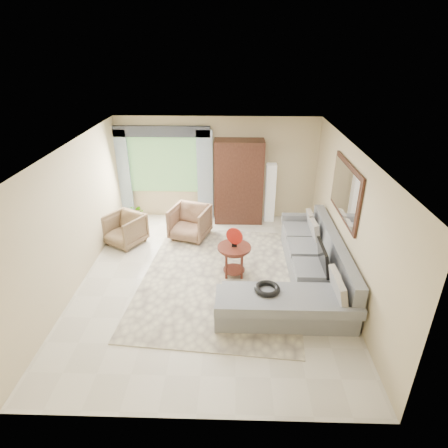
{
  "coord_description": "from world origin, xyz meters",
  "views": [
    {
      "loc": [
        0.44,
        -6.08,
        4.22
      ],
      "look_at": [
        0.25,
        0.35,
        1.05
      ],
      "focal_mm": 30.0,
      "sensor_mm": 36.0,
      "label": 1
    }
  ],
  "objects_px": {
    "armoire": "(239,182)",
    "potted_plant": "(137,214)",
    "armchair_right": "(190,222)",
    "floor_lamp": "(270,193)",
    "sectional_sofa": "(305,274)",
    "coffee_table": "(234,260)",
    "tv_screen": "(323,257)",
    "armchair_left": "(125,229)"
  },
  "relations": [
    {
      "from": "tv_screen",
      "to": "potted_plant",
      "type": "relative_size",
      "value": 1.42
    },
    {
      "from": "tv_screen",
      "to": "armoire",
      "type": "relative_size",
      "value": 0.35
    },
    {
      "from": "sectional_sofa",
      "to": "armchair_right",
      "type": "height_order",
      "value": "sectional_sofa"
    },
    {
      "from": "potted_plant",
      "to": "coffee_table",
      "type": "bearing_deg",
      "value": -42.74
    },
    {
      "from": "coffee_table",
      "to": "tv_screen",
      "type": "bearing_deg",
      "value": -16.1
    },
    {
      "from": "coffee_table",
      "to": "armchair_right",
      "type": "bearing_deg",
      "value": 123.47
    },
    {
      "from": "floor_lamp",
      "to": "coffee_table",
      "type": "bearing_deg",
      "value": -109.03
    },
    {
      "from": "sectional_sofa",
      "to": "coffee_table",
      "type": "xyz_separation_m",
      "value": [
        -1.33,
        0.36,
        0.06
      ]
    },
    {
      "from": "coffee_table",
      "to": "armchair_left",
      "type": "xyz_separation_m",
      "value": [
        -2.49,
        1.23,
        0.01
      ]
    },
    {
      "from": "coffee_table",
      "to": "armchair_left",
      "type": "bearing_deg",
      "value": 153.75
    },
    {
      "from": "tv_screen",
      "to": "armchair_left",
      "type": "height_order",
      "value": "tv_screen"
    },
    {
      "from": "sectional_sofa",
      "to": "armchair_right",
      "type": "xyz_separation_m",
      "value": [
        -2.37,
        1.93,
        0.1
      ]
    },
    {
      "from": "sectional_sofa",
      "to": "potted_plant",
      "type": "distance_m",
      "value": 4.63
    },
    {
      "from": "armchair_left",
      "to": "floor_lamp",
      "type": "height_order",
      "value": "floor_lamp"
    },
    {
      "from": "potted_plant",
      "to": "armoire",
      "type": "relative_size",
      "value": 0.25
    },
    {
      "from": "armoire",
      "to": "armchair_left",
      "type": "bearing_deg",
      "value": -153.16
    },
    {
      "from": "armchair_right",
      "to": "sectional_sofa",
      "type": "bearing_deg",
      "value": -22.22
    },
    {
      "from": "potted_plant",
      "to": "armoire",
      "type": "xyz_separation_m",
      "value": [
        2.57,
        0.25,
        0.79
      ]
    },
    {
      "from": "floor_lamp",
      "to": "potted_plant",
      "type": "bearing_deg",
      "value": -174.68
    },
    {
      "from": "armchair_right",
      "to": "coffee_table",
      "type": "bearing_deg",
      "value": -39.57
    },
    {
      "from": "coffee_table",
      "to": "floor_lamp",
      "type": "relative_size",
      "value": 0.43
    },
    {
      "from": "armchair_right",
      "to": "floor_lamp",
      "type": "height_order",
      "value": "floor_lamp"
    },
    {
      "from": "armchair_right",
      "to": "floor_lamp",
      "type": "relative_size",
      "value": 0.57
    },
    {
      "from": "sectional_sofa",
      "to": "tv_screen",
      "type": "bearing_deg",
      "value": -21.26
    },
    {
      "from": "coffee_table",
      "to": "armoire",
      "type": "relative_size",
      "value": 0.31
    },
    {
      "from": "armchair_right",
      "to": "armoire",
      "type": "bearing_deg",
      "value": 57.16
    },
    {
      "from": "tv_screen",
      "to": "floor_lamp",
      "type": "distance_m",
      "value": 3.14
    },
    {
      "from": "armchair_right",
      "to": "potted_plant",
      "type": "xyz_separation_m",
      "value": [
        -1.43,
        0.71,
        -0.13
      ]
    },
    {
      "from": "armchair_right",
      "to": "potted_plant",
      "type": "bearing_deg",
      "value": 170.59
    },
    {
      "from": "coffee_table",
      "to": "floor_lamp",
      "type": "distance_m",
      "value": 2.78
    },
    {
      "from": "armchair_left",
      "to": "coffee_table",
      "type": "bearing_deg",
      "value": 4.02
    },
    {
      "from": "coffee_table",
      "to": "armchair_right",
      "type": "distance_m",
      "value": 1.89
    },
    {
      "from": "sectional_sofa",
      "to": "armoire",
      "type": "height_order",
      "value": "armoire"
    },
    {
      "from": "sectional_sofa",
      "to": "potted_plant",
      "type": "height_order",
      "value": "sectional_sofa"
    },
    {
      "from": "sectional_sofa",
      "to": "tv_screen",
      "type": "xyz_separation_m",
      "value": [
        0.27,
        -0.1,
        0.44
      ]
    },
    {
      "from": "tv_screen",
      "to": "armchair_right",
      "type": "xyz_separation_m",
      "value": [
        -2.64,
        2.04,
        -0.33
      ]
    },
    {
      "from": "armchair_left",
      "to": "armchair_right",
      "type": "xyz_separation_m",
      "value": [
        1.45,
        0.35,
        0.03
      ]
    },
    {
      "from": "tv_screen",
      "to": "floor_lamp",
      "type": "bearing_deg",
      "value": 102.88
    },
    {
      "from": "potted_plant",
      "to": "floor_lamp",
      "type": "xyz_separation_m",
      "value": [
        3.37,
        0.31,
        0.49
      ]
    },
    {
      "from": "armoire",
      "to": "potted_plant",
      "type": "bearing_deg",
      "value": -174.36
    },
    {
      "from": "potted_plant",
      "to": "floor_lamp",
      "type": "distance_m",
      "value": 3.42
    },
    {
      "from": "armchair_left",
      "to": "armoire",
      "type": "relative_size",
      "value": 0.37
    }
  ]
}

